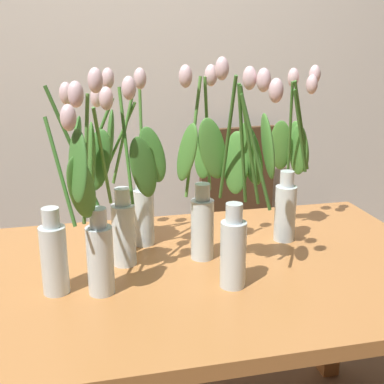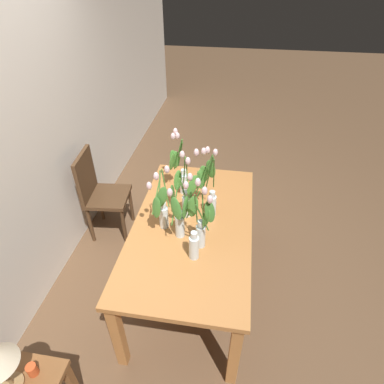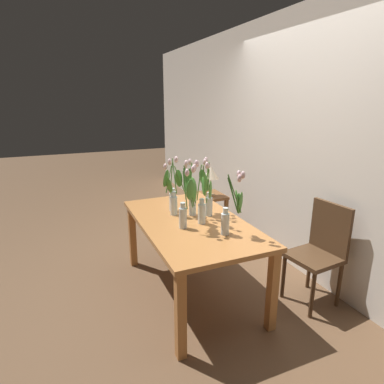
{
  "view_description": "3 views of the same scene",
  "coord_description": "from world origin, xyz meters",
  "px_view_note": "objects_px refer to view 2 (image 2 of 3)",
  "views": [
    {
      "loc": [
        -0.25,
        -1.31,
        1.38
      ],
      "look_at": [
        0.07,
        0.07,
        0.94
      ],
      "focal_mm": 48.33,
      "sensor_mm": 36.0,
      "label": 1
    },
    {
      "loc": [
        -1.77,
        -0.28,
        2.41
      ],
      "look_at": [
        0.08,
        0.02,
        0.99
      ],
      "focal_mm": 29.77,
      "sensor_mm": 36.0,
      "label": 2
    },
    {
      "loc": [
        2.55,
        -1.07,
        1.82
      ],
      "look_at": [
        -0.08,
        0.04,
        0.99
      ],
      "focal_mm": 30.28,
      "sensor_mm": 36.0,
      "label": 3
    }
  ],
  "objects_px": {
    "dining_chair": "(99,191)",
    "tulip_vase_0": "(163,208)",
    "pillar_candle": "(32,370)",
    "tulip_vase_5": "(186,197)",
    "tulip_vase_4": "(180,171)",
    "tulip_vase_2": "(181,218)",
    "tulip_vase_1": "(199,226)",
    "tulip_vase_6": "(196,234)",
    "dining_table": "(192,233)",
    "tulip_vase_3": "(208,188)"
  },
  "relations": [
    {
      "from": "dining_chair",
      "to": "tulip_vase_0",
      "type": "bearing_deg",
      "value": -128.08
    },
    {
      "from": "dining_chair",
      "to": "pillar_candle",
      "type": "xyz_separation_m",
      "value": [
        -1.69,
        -0.32,
        0.06
      ]
    },
    {
      "from": "tulip_vase_5",
      "to": "pillar_candle",
      "type": "distance_m",
      "value": 1.42
    },
    {
      "from": "tulip_vase_0",
      "to": "tulip_vase_4",
      "type": "height_order",
      "value": "tulip_vase_0"
    },
    {
      "from": "tulip_vase_2",
      "to": "tulip_vase_4",
      "type": "height_order",
      "value": "tulip_vase_4"
    },
    {
      "from": "tulip_vase_1",
      "to": "tulip_vase_6",
      "type": "bearing_deg",
      "value": 172.38
    },
    {
      "from": "tulip_vase_4",
      "to": "pillar_candle",
      "type": "relative_size",
      "value": 7.3
    },
    {
      "from": "tulip_vase_2",
      "to": "tulip_vase_5",
      "type": "relative_size",
      "value": 0.96
    },
    {
      "from": "tulip_vase_6",
      "to": "dining_table",
      "type": "bearing_deg",
      "value": 13.58
    },
    {
      "from": "dining_chair",
      "to": "tulip_vase_3",
      "type": "bearing_deg",
      "value": -110.02
    },
    {
      "from": "tulip_vase_6",
      "to": "tulip_vase_2",
      "type": "bearing_deg",
      "value": 41.65
    },
    {
      "from": "tulip_vase_3",
      "to": "pillar_candle",
      "type": "relative_size",
      "value": 7.81
    },
    {
      "from": "tulip_vase_2",
      "to": "tulip_vase_3",
      "type": "xyz_separation_m",
      "value": [
        0.3,
        -0.15,
        0.06
      ]
    },
    {
      "from": "tulip_vase_4",
      "to": "pillar_candle",
      "type": "height_order",
      "value": "tulip_vase_4"
    },
    {
      "from": "tulip_vase_2",
      "to": "tulip_vase_5",
      "type": "distance_m",
      "value": 0.24
    },
    {
      "from": "tulip_vase_0",
      "to": "tulip_vase_4",
      "type": "bearing_deg",
      "value": -2.97
    },
    {
      "from": "dining_table",
      "to": "tulip_vase_2",
      "type": "bearing_deg",
      "value": 156.64
    },
    {
      "from": "tulip_vase_3",
      "to": "tulip_vase_5",
      "type": "height_order",
      "value": "tulip_vase_3"
    },
    {
      "from": "dining_table",
      "to": "tulip_vase_1",
      "type": "distance_m",
      "value": 0.36
    },
    {
      "from": "dining_table",
      "to": "tulip_vase_4",
      "type": "bearing_deg",
      "value": 22.54
    },
    {
      "from": "tulip_vase_3",
      "to": "dining_chair",
      "type": "xyz_separation_m",
      "value": [
        0.41,
        1.12,
        -0.46
      ]
    },
    {
      "from": "tulip_vase_2",
      "to": "tulip_vase_3",
      "type": "bearing_deg",
      "value": -27.37
    },
    {
      "from": "tulip_vase_1",
      "to": "tulip_vase_4",
      "type": "relative_size",
      "value": 0.99
    },
    {
      "from": "dining_chair",
      "to": "tulip_vase_4",
      "type": "bearing_deg",
      "value": -99.77
    },
    {
      "from": "tulip_vase_0",
      "to": "tulip_vase_3",
      "type": "distance_m",
      "value": 0.38
    },
    {
      "from": "tulip_vase_1",
      "to": "pillar_candle",
      "type": "xyz_separation_m",
      "value": [
        -0.91,
        0.79,
        -0.34
      ]
    },
    {
      "from": "tulip_vase_6",
      "to": "tulip_vase_1",
      "type": "bearing_deg",
      "value": -7.62
    },
    {
      "from": "pillar_candle",
      "to": "tulip_vase_5",
      "type": "bearing_deg",
      "value": -27.84
    },
    {
      "from": "tulip_vase_0",
      "to": "tulip_vase_5",
      "type": "xyz_separation_m",
      "value": [
        0.18,
        -0.14,
        -0.02
      ]
    },
    {
      "from": "tulip_vase_1",
      "to": "pillar_candle",
      "type": "height_order",
      "value": "tulip_vase_1"
    },
    {
      "from": "tulip_vase_2",
      "to": "tulip_vase_0",
      "type": "bearing_deg",
      "value": 66.42
    },
    {
      "from": "dining_table",
      "to": "tulip_vase_0",
      "type": "distance_m",
      "value": 0.37
    },
    {
      "from": "dining_table",
      "to": "tulip_vase_6",
      "type": "distance_m",
      "value": 0.4
    },
    {
      "from": "tulip_vase_2",
      "to": "tulip_vase_4",
      "type": "bearing_deg",
      "value": 11.43
    },
    {
      "from": "tulip_vase_1",
      "to": "dining_chair",
      "type": "distance_m",
      "value": 1.41
    },
    {
      "from": "tulip_vase_2",
      "to": "dining_chair",
      "type": "bearing_deg",
      "value": 53.74
    },
    {
      "from": "tulip_vase_4",
      "to": "dining_chair",
      "type": "xyz_separation_m",
      "value": [
        0.15,
        0.85,
        -0.41
      ]
    },
    {
      "from": "dining_table",
      "to": "dining_chair",
      "type": "height_order",
      "value": "dining_chair"
    },
    {
      "from": "tulip_vase_3",
      "to": "tulip_vase_4",
      "type": "bearing_deg",
      "value": 45.76
    },
    {
      "from": "tulip_vase_1",
      "to": "tulip_vase_3",
      "type": "bearing_deg",
      "value": -2.18
    },
    {
      "from": "tulip_vase_1",
      "to": "tulip_vase_0",
      "type": "bearing_deg",
      "value": 65.55
    },
    {
      "from": "tulip_vase_2",
      "to": "tulip_vase_4",
      "type": "xyz_separation_m",
      "value": [
        0.56,
        0.11,
        0.01
      ]
    },
    {
      "from": "tulip_vase_2",
      "to": "dining_table",
      "type": "bearing_deg",
      "value": -23.36
    },
    {
      "from": "tulip_vase_5",
      "to": "dining_chair",
      "type": "height_order",
      "value": "tulip_vase_5"
    },
    {
      "from": "tulip_vase_4",
      "to": "tulip_vase_5",
      "type": "height_order",
      "value": "tulip_vase_5"
    },
    {
      "from": "tulip_vase_0",
      "to": "tulip_vase_2",
      "type": "distance_m",
      "value": 0.15
    },
    {
      "from": "tulip_vase_0",
      "to": "pillar_candle",
      "type": "xyz_separation_m",
      "value": [
        -1.04,
        0.51,
        -0.36
      ]
    },
    {
      "from": "pillar_candle",
      "to": "dining_table",
      "type": "bearing_deg",
      "value": -32.26
    },
    {
      "from": "dining_table",
      "to": "tulip_vase_4",
      "type": "relative_size",
      "value": 2.92
    },
    {
      "from": "tulip_vase_1",
      "to": "dining_chair",
      "type": "bearing_deg",
      "value": 55.0
    }
  ]
}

